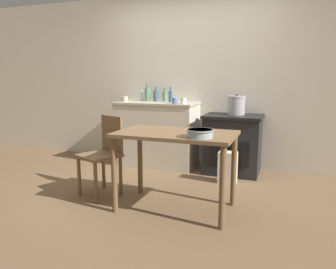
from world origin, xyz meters
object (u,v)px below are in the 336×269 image
bottle_mid_left (156,96)px  bottle_center (171,96)px  bottle_left (142,96)px  mixing_bowl_large (200,133)px  bottle_far_left (147,94)px  cup_mid_right (183,101)px  cup_center_right (175,101)px  cup_right (125,99)px  bottle_center_left (165,96)px  stove (233,144)px  stock_pot (236,105)px  flour_sack (228,167)px  work_table (176,144)px  chair (104,152)px

bottle_mid_left → bottle_center: size_ratio=0.98×
bottle_left → mixing_bowl_large: bearing=-52.2°
bottle_far_left → cup_mid_right: (0.68, -0.30, -0.06)m
bottle_left → cup_center_right: bottle_left is taller
bottle_center → cup_right: (-0.68, -0.14, -0.05)m
bottle_center_left → stove: bearing=-9.5°
bottle_center_left → stock_pot: bearing=-7.0°
bottle_left → bottle_mid_left: (0.25, -0.03, 0.02)m
cup_mid_right → bottle_mid_left: bearing=149.7°
stock_pot → flour_sack: bearing=-90.0°
bottle_far_left → cup_center_right: (0.56, -0.32, -0.06)m
flour_sack → mixing_bowl_large: size_ratio=1.61×
cup_center_right → cup_mid_right: (0.12, 0.02, 0.00)m
cup_center_right → work_table: bearing=-70.1°
flour_sack → cup_mid_right: bearing=155.8°
mixing_bowl_large → bottle_left: size_ratio=1.43×
flour_sack → bottle_left: 1.83m
work_table → chair: 0.92m
work_table → cup_center_right: cup_center_right is taller
bottle_center_left → bottle_center: 0.19m
stove → chair: size_ratio=0.91×
stock_pot → bottle_center: bearing=179.4°
cup_center_right → stock_pot: bearing=15.4°
stove → chair: bearing=-131.8°
stock_pot → bottle_far_left: 1.38m
bottle_center → cup_center_right: size_ratio=2.71×
flour_sack → bottle_far_left: bearing=156.0°
chair → cup_center_right: size_ratio=10.77×
stock_pot → bottle_mid_left: bottle_mid_left is taller
bottle_center_left → mixing_bowl_large: bearing=-60.2°
bottle_far_left → bottle_mid_left: size_ratio=1.22×
chair → bottle_far_left: size_ratio=3.35×
work_table → bottle_center: bearing=111.9°
cup_center_right → bottle_far_left: bearing=150.2°
bottle_left → cup_right: bottle_left is taller
stove → bottle_center_left: size_ratio=3.95×
bottle_left → cup_center_right: 0.77m
cup_mid_right → chair: bearing=-114.6°
chair → mixing_bowl_large: size_ratio=3.60×
cup_center_right → bottle_center: bearing=122.0°
mixing_bowl_large → stove: bearing=89.3°
mixing_bowl_large → cup_mid_right: size_ratio=2.94×
cup_center_right → cup_right: cup_center_right is taller
work_table → chair: size_ratio=1.30×
cup_mid_right → work_table: bearing=-75.2°
cup_center_right → cup_mid_right: 0.12m
cup_center_right → bottle_center_left: bearing=128.7°
bottle_left → cup_mid_right: size_ratio=2.05×
stove → bottle_mid_left: bearing=172.6°
stove → bottle_left: size_ratio=4.69×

